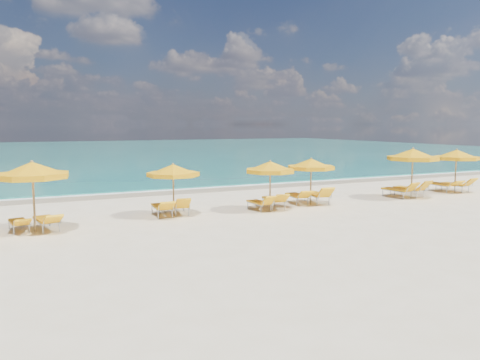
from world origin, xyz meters
name	(u,v)px	position (x,y,z in m)	size (l,w,h in m)	color
ground_plane	(255,212)	(0.00, 0.00, 0.00)	(120.00, 120.00, 0.00)	beige
ocean	(94,152)	(0.00, 48.00, 0.00)	(120.00, 80.00, 0.30)	#147267
wet_sand_band	(196,190)	(0.00, 7.40, 0.00)	(120.00, 2.60, 0.01)	tan
foam_line	(192,188)	(0.00, 8.20, 0.00)	(120.00, 1.20, 0.03)	white
whitecap_near	(69,178)	(-6.00, 17.00, 0.00)	(14.00, 0.36, 0.05)	white
whitecap_far	(216,163)	(8.00, 24.00, 0.00)	(18.00, 0.30, 0.05)	white
umbrella_2	(32,171)	(-8.61, -0.22, 2.13)	(3.03, 3.03, 2.50)	tan
umbrella_3	(173,171)	(-3.41, 0.56, 1.84)	(2.68, 2.68, 2.16)	tan
umbrella_4	(270,168)	(0.71, -0.03, 1.87)	(2.35, 2.35, 2.19)	tan
umbrella_5	(311,164)	(3.13, 0.46, 1.87)	(2.18, 2.18, 2.20)	tan
umbrella_6	(413,155)	(8.81, -0.07, 2.18)	(2.89, 2.89, 2.56)	tan
umbrella_7	(457,155)	(12.48, 0.43, 2.04)	(2.50, 2.50, 2.40)	tan
lounger_2_left	(19,226)	(-9.11, 0.15, 0.20)	(0.79, 1.73, 0.62)	#A5A8AD
lounger_2_right	(47,224)	(-8.23, -0.03, 0.22)	(0.97, 1.94, 0.74)	#A5A8AD
lounger_3_left	(162,211)	(-3.86, 0.72, 0.23)	(0.72, 1.91, 0.79)	#A5A8AD
lounger_3_right	(180,209)	(-3.06, 0.85, 0.22)	(0.83, 1.82, 0.83)	#A5A8AD
lounger_4_left	(260,206)	(0.32, 0.17, 0.21)	(0.68, 1.68, 0.77)	#A5A8AD
lounger_4_right	(274,203)	(1.16, 0.40, 0.23)	(0.90, 1.99, 0.81)	#A5A8AD
lounger_5_left	(297,199)	(2.70, 0.94, 0.23)	(0.89, 1.98, 0.79)	#A5A8AD
lounger_5_right	(317,198)	(3.62, 0.65, 0.25)	(0.96, 2.07, 0.93)	#A5A8AD
lounger_6_left	(397,193)	(8.32, 0.37, 0.24)	(0.89, 1.99, 0.91)	#A5A8AD
lounger_6_right	(410,192)	(9.18, 0.40, 0.25)	(0.95, 2.02, 0.95)	#A5A8AD
lounger_7_left	(442,187)	(12.07, 0.92, 0.24)	(0.73, 2.09, 0.77)	#A5A8AD
lounger_7_right	(456,187)	(12.85, 0.68, 0.24)	(0.81, 1.97, 0.88)	#A5A8AD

